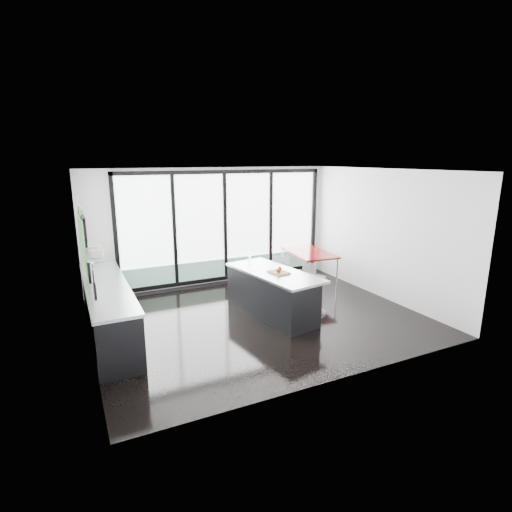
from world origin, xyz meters
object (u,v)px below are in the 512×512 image
bar_stool_near (315,295)px  bar_stool_far (283,285)px  red_table (308,268)px  island (271,293)px

bar_stool_near → bar_stool_far: bearing=92.8°
bar_stool_far → red_table: bearing=45.7°
bar_stool_far → island: bearing=-127.4°
bar_stool_near → bar_stool_far: (-0.24, 0.82, -0.00)m
island → bar_stool_near: island is taller
bar_stool_far → bar_stool_near: bearing=-63.2°
island → red_table: island is taller
bar_stool_near → red_table: bearing=46.9°
red_table → island: bearing=-142.1°
island → bar_stool_far: island is taller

